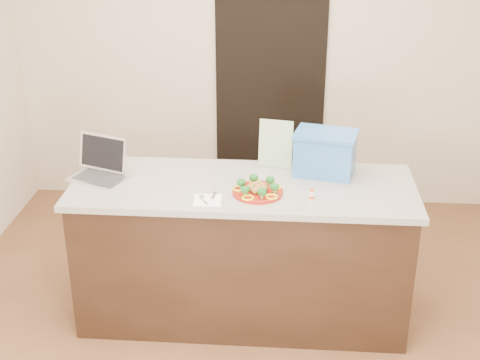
# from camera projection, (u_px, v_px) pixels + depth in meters

# --- Properties ---
(ground) EXTENTS (4.00, 4.00, 0.00)m
(ground) POSITION_uv_depth(u_px,v_px,m) (240.00, 336.00, 4.14)
(ground) COLOR brown
(ground) RESTS_ON ground
(room_shell) EXTENTS (4.00, 4.00, 4.00)m
(room_shell) POSITION_uv_depth(u_px,v_px,m) (240.00, 82.00, 3.48)
(room_shell) COLOR white
(room_shell) RESTS_ON ground
(doorway) EXTENTS (0.90, 0.02, 2.00)m
(doorway) POSITION_uv_depth(u_px,v_px,m) (270.00, 89.00, 5.52)
(doorway) COLOR black
(doorway) RESTS_ON ground
(island) EXTENTS (2.06, 0.76, 0.92)m
(island) POSITION_uv_depth(u_px,v_px,m) (243.00, 251.00, 4.18)
(island) COLOR black
(island) RESTS_ON ground
(plate) EXTENTS (0.29, 0.29, 0.02)m
(plate) POSITION_uv_depth(u_px,v_px,m) (258.00, 192.00, 3.87)
(plate) COLOR maroon
(plate) RESTS_ON island
(meatballs) EXTENTS (0.12, 0.12, 0.04)m
(meatballs) POSITION_uv_depth(u_px,v_px,m) (258.00, 187.00, 3.86)
(meatballs) COLOR olive
(meatballs) RESTS_ON plate
(broccoli) EXTENTS (0.25, 0.24, 0.04)m
(broccoli) POSITION_uv_depth(u_px,v_px,m) (258.00, 185.00, 3.85)
(broccoli) COLOR #124719
(broccoli) RESTS_ON plate
(pepper_rings) EXTENTS (0.29, 0.29, 0.01)m
(pepper_rings) POSITION_uv_depth(u_px,v_px,m) (258.00, 190.00, 3.86)
(pepper_rings) COLOR #F3FF1A
(pepper_rings) RESTS_ON plate
(napkin) EXTENTS (0.16, 0.16, 0.01)m
(napkin) POSITION_uv_depth(u_px,v_px,m) (208.00, 200.00, 3.78)
(napkin) COLOR white
(napkin) RESTS_ON island
(fork) EXTENTS (0.07, 0.14, 0.00)m
(fork) POSITION_uv_depth(u_px,v_px,m) (204.00, 199.00, 3.79)
(fork) COLOR #BDBDC2
(fork) RESTS_ON napkin
(knife) EXTENTS (0.03, 0.19, 0.01)m
(knife) POSITION_uv_depth(u_px,v_px,m) (212.00, 201.00, 3.76)
(knife) COLOR white
(knife) RESTS_ON napkin
(yogurt_bottle) EXTENTS (0.03, 0.03, 0.07)m
(yogurt_bottle) POSITION_uv_depth(u_px,v_px,m) (312.00, 196.00, 3.78)
(yogurt_bottle) COLOR beige
(yogurt_bottle) RESTS_ON island
(laptop) EXTENTS (0.40, 0.38, 0.24)m
(laptop) POSITION_uv_depth(u_px,v_px,m) (101.00, 166.00, 4.08)
(laptop) COLOR silver
(laptop) RESTS_ON island
(leaflet) EXTENTS (0.22, 0.08, 0.30)m
(leaflet) POSITION_uv_depth(u_px,v_px,m) (276.00, 144.00, 4.18)
(leaflet) COLOR silver
(leaflet) RESTS_ON island
(blue_box) EXTENTS (0.42, 0.34, 0.27)m
(blue_box) POSITION_uv_depth(u_px,v_px,m) (325.00, 153.00, 4.09)
(blue_box) COLOR #3169B1
(blue_box) RESTS_ON island
(chair) EXTENTS (0.39, 0.39, 0.87)m
(chair) POSITION_uv_depth(u_px,v_px,m) (284.00, 195.00, 4.84)
(chair) COLOR #331E0F
(chair) RESTS_ON ground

